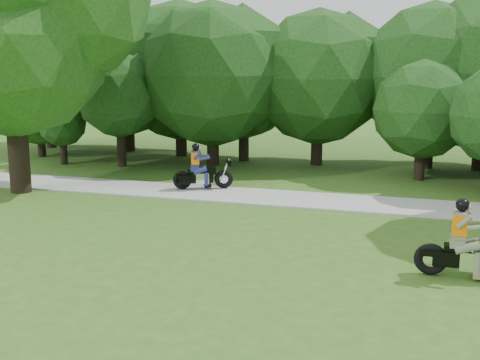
# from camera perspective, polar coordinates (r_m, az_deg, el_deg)

# --- Properties ---
(ground) EXTENTS (100.00, 100.00, 0.00)m
(ground) POSITION_cam_1_polar(r_m,az_deg,el_deg) (11.16, 4.23, -11.31)
(ground) COLOR #325819
(ground) RESTS_ON ground
(walkway) EXTENTS (60.00, 2.20, 0.06)m
(walkway) POSITION_cam_1_polar(r_m,az_deg,el_deg) (18.69, 9.77, -2.11)
(walkway) COLOR gray
(walkway) RESTS_ON ground
(tree_line) EXTENTS (40.14, 10.80, 7.87)m
(tree_line) POSITION_cam_1_polar(r_m,az_deg,el_deg) (24.80, 16.80, 9.21)
(tree_line) COLOR black
(tree_line) RESTS_ON ground
(big_tree_west) EXTENTS (8.64, 6.56, 9.96)m
(big_tree_west) POSITION_cam_1_polar(r_m,az_deg,el_deg) (21.27, -20.57, 14.48)
(big_tree_west) COLOR black
(big_tree_west) RESTS_ON ground
(chopper_motorcycle) EXTENTS (2.28, 0.61, 1.63)m
(chopper_motorcycle) POSITION_cam_1_polar(r_m,az_deg,el_deg) (12.82, 20.81, -6.18)
(chopper_motorcycle) COLOR black
(chopper_motorcycle) RESTS_ON ground
(touring_motorcycle) EXTENTS (1.92, 1.21, 1.55)m
(touring_motorcycle) POSITION_cam_1_polar(r_m,az_deg,el_deg) (20.20, -3.88, 0.73)
(touring_motorcycle) COLOR black
(touring_motorcycle) RESTS_ON walkway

